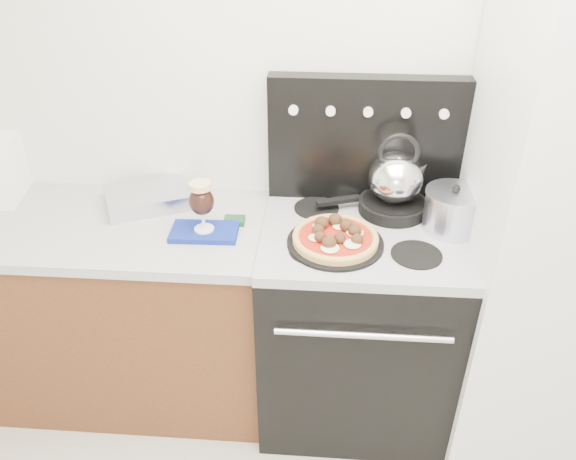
# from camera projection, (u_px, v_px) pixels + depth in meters

# --- Properties ---
(room_shell) EXTENTS (3.52, 3.01, 2.52)m
(room_shell) POSITION_uv_depth(u_px,v_px,m) (353.00, 319.00, 1.19)
(room_shell) COLOR #B6B1A6
(room_shell) RESTS_ON ground
(base_cabinet) EXTENTS (1.45, 0.60, 0.86)m
(base_cabinet) POSITION_uv_depth(u_px,v_px,m) (102.00, 312.00, 2.46)
(base_cabinet) COLOR #5A3018
(base_cabinet) RESTS_ON ground
(countertop) EXTENTS (1.48, 0.63, 0.04)m
(countertop) POSITION_uv_depth(u_px,v_px,m) (81.00, 224.00, 2.22)
(countertop) COLOR #B6B6B6
(countertop) RESTS_ON base_cabinet
(stove_body) EXTENTS (0.76, 0.65, 0.88)m
(stove_body) POSITION_uv_depth(u_px,v_px,m) (355.00, 326.00, 2.36)
(stove_body) COLOR black
(stove_body) RESTS_ON ground
(cooktop) EXTENTS (0.76, 0.65, 0.04)m
(cooktop) POSITION_uv_depth(u_px,v_px,m) (363.00, 235.00, 2.12)
(cooktop) COLOR #ADADB2
(cooktop) RESTS_ON stove_body
(backguard) EXTENTS (0.76, 0.08, 0.50)m
(backguard) POSITION_uv_depth(u_px,v_px,m) (365.00, 139.00, 2.20)
(backguard) COLOR black
(backguard) RESTS_ON cooktop
(fridge) EXTENTS (0.64, 0.68, 1.90)m
(fridge) POSITION_uv_depth(u_px,v_px,m) (559.00, 235.00, 2.02)
(fridge) COLOR silver
(fridge) RESTS_ON ground
(foil_sheet) EXTENTS (0.39, 0.35, 0.06)m
(foil_sheet) POSITION_uv_depth(u_px,v_px,m) (148.00, 197.00, 2.30)
(foil_sheet) COLOR white
(foil_sheet) RESTS_ON countertop
(oven_mitt) EXTENTS (0.26, 0.15, 0.02)m
(oven_mitt) POSITION_uv_depth(u_px,v_px,m) (204.00, 232.00, 2.11)
(oven_mitt) COLOR navy
(oven_mitt) RESTS_ON countertop
(beer_glass) EXTENTS (0.10, 0.10, 0.20)m
(beer_glass) POSITION_uv_depth(u_px,v_px,m) (202.00, 206.00, 2.05)
(beer_glass) COLOR black
(beer_glass) RESTS_ON oven_mitt
(pizza_pan) EXTENTS (0.39, 0.39, 0.01)m
(pizza_pan) POSITION_uv_depth(u_px,v_px,m) (335.00, 243.00, 2.02)
(pizza_pan) COLOR black
(pizza_pan) RESTS_ON cooktop
(pizza) EXTENTS (0.32, 0.32, 0.04)m
(pizza) POSITION_uv_depth(u_px,v_px,m) (336.00, 236.00, 2.01)
(pizza) COLOR tan
(pizza) RESTS_ON pizza_pan
(skillet) EXTENTS (0.34, 0.34, 0.05)m
(skillet) POSITION_uv_depth(u_px,v_px,m) (393.00, 206.00, 2.21)
(skillet) COLOR black
(skillet) RESTS_ON cooktop
(tea_kettle) EXTENTS (0.26, 0.26, 0.24)m
(tea_kettle) POSITION_uv_depth(u_px,v_px,m) (396.00, 174.00, 2.14)
(tea_kettle) COLOR silver
(tea_kettle) RESTS_ON skillet
(stock_pot) EXTENTS (0.25, 0.25, 0.15)m
(stock_pot) POSITION_uv_depth(u_px,v_px,m) (452.00, 212.00, 2.08)
(stock_pot) COLOR silver
(stock_pot) RESTS_ON cooktop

